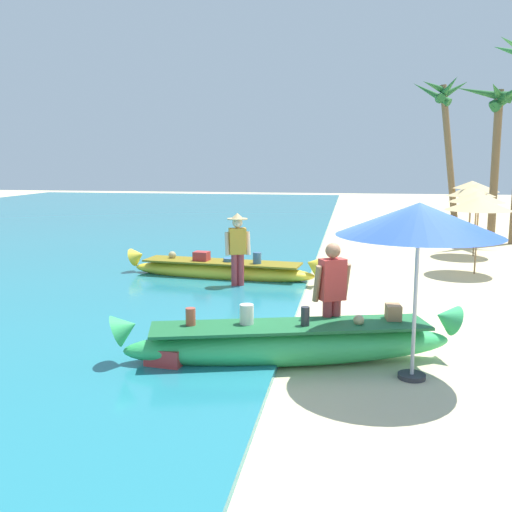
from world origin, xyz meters
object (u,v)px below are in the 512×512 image
object	(u,v)px
boat_green_foreground	(291,343)
palm_tree_mid_cluster	(444,110)
patio_umbrella_large	(419,220)
person_tourist_customer	(332,292)
boat_yellow_midground	(222,270)
palm_tree_tall_inland	(497,112)
cooler_box	(165,359)
person_vendor_hatted	(238,246)

from	to	relation	value
boat_green_foreground	palm_tree_mid_cluster	distance (m)	19.64
patio_umbrella_large	palm_tree_mid_cluster	bearing A→B (deg)	81.06
person_tourist_customer	palm_tree_mid_cluster	bearing A→B (deg)	77.36
boat_green_foreground	boat_yellow_midground	size ratio (longest dim) A/B	1.01
palm_tree_tall_inland	cooler_box	world-z (taller)	palm_tree_tall_inland
boat_yellow_midground	person_tourist_customer	world-z (taller)	person_tourist_customer
palm_tree_mid_cluster	cooler_box	world-z (taller)	palm_tree_mid_cluster
palm_tree_mid_cluster	cooler_box	bearing A→B (deg)	-108.04
boat_yellow_midground	person_tourist_customer	size ratio (longest dim) A/B	2.89
cooler_box	palm_tree_tall_inland	bearing A→B (deg)	71.06
person_tourist_customer	palm_tree_tall_inland	xyz separation A→B (m)	(5.22, 13.68, 3.53)
boat_green_foreground	patio_umbrella_large	size ratio (longest dim) A/B	2.09
boat_green_foreground	patio_umbrella_large	distance (m)	2.41
person_tourist_customer	palm_tree_tall_inland	distance (m)	15.06
person_vendor_hatted	person_tourist_customer	bearing A→B (deg)	-60.89
palm_tree_tall_inland	cooler_box	xyz separation A→B (m)	(-7.40, -14.76, -4.29)
palm_tree_tall_inland	palm_tree_mid_cluster	xyz separation A→B (m)	(-1.19, 4.32, 0.45)
boat_green_foreground	cooler_box	size ratio (longest dim) A/B	9.74
person_vendor_hatted	person_tourist_customer	distance (m)	4.45
boat_green_foreground	cooler_box	xyz separation A→B (m)	(-1.64, -0.54, -0.15)
boat_yellow_midground	cooler_box	world-z (taller)	boat_yellow_midground
boat_green_foreground	palm_tree_mid_cluster	xyz separation A→B (m)	(4.58, 18.55, 4.59)
boat_yellow_midground	palm_tree_tall_inland	world-z (taller)	palm_tree_tall_inland
person_vendor_hatted	boat_green_foreground	bearing A→B (deg)	-69.82
palm_tree_tall_inland	cooler_box	size ratio (longest dim) A/B	11.16
patio_umbrella_large	person_tourist_customer	bearing A→B (deg)	143.81
boat_green_foreground	patio_umbrella_large	world-z (taller)	patio_umbrella_large
patio_umbrella_large	cooler_box	xyz separation A→B (m)	(-3.26, -0.28, -1.91)
person_vendor_hatted	palm_tree_tall_inland	xyz separation A→B (m)	(7.39, 9.79, 3.48)
person_vendor_hatted	cooler_box	distance (m)	5.03
patio_umbrella_large	palm_tree_tall_inland	world-z (taller)	palm_tree_tall_inland
palm_tree_mid_cluster	patio_umbrella_large	bearing A→B (deg)	-98.94
boat_green_foreground	person_vendor_hatted	world-z (taller)	person_vendor_hatted
boat_yellow_midground	palm_tree_mid_cluster	distance (m)	15.60
boat_yellow_midground	palm_tree_mid_cluster	bearing A→B (deg)	63.01
boat_green_foreground	person_vendor_hatted	xyz separation A→B (m)	(-1.63, 4.43, 0.66)
person_vendor_hatted	patio_umbrella_large	size ratio (longest dim) A/B	0.74
boat_green_foreground	patio_umbrella_large	xyz separation A→B (m)	(1.62, -0.25, 1.76)
patio_umbrella_large	palm_tree_tall_inland	xyz separation A→B (m)	(4.14, 14.47, 2.37)
boat_yellow_midground	person_tourist_customer	xyz separation A→B (m)	(2.72, -4.73, 0.66)
person_tourist_customer	palm_tree_tall_inland	bearing A→B (deg)	69.10
boat_green_foreground	boat_yellow_midground	bearing A→B (deg)	112.47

